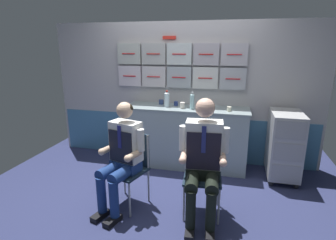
{
  "coord_description": "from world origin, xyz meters",
  "views": [
    {
      "loc": [
        0.79,
        -2.75,
        1.8
      ],
      "look_at": [
        0.07,
        0.18,
        0.96
      ],
      "focal_mm": 28.89,
      "sensor_mm": 36.0,
      "label": 1
    }
  ],
  "objects_px": {
    "folding_chair_right": "(203,167)",
    "folding_chair_left": "(131,161)",
    "crew_member_right": "(203,155)",
    "paper_cup_tan": "(182,105)",
    "service_trolley": "(284,144)",
    "water_bottle_blue_cap": "(167,99)",
    "crew_member_left": "(121,153)"
  },
  "relations": [
    {
      "from": "folding_chair_right",
      "to": "crew_member_right",
      "type": "height_order",
      "value": "crew_member_right"
    },
    {
      "from": "folding_chair_right",
      "to": "crew_member_right",
      "type": "distance_m",
      "value": 0.26
    },
    {
      "from": "service_trolley",
      "to": "crew_member_right",
      "type": "xyz_separation_m",
      "value": [
        -0.98,
        -1.15,
        0.21
      ]
    },
    {
      "from": "crew_member_right",
      "to": "paper_cup_tan",
      "type": "xyz_separation_m",
      "value": [
        -0.45,
        1.18,
        0.25
      ]
    },
    {
      "from": "service_trolley",
      "to": "paper_cup_tan",
      "type": "height_order",
      "value": "paper_cup_tan"
    },
    {
      "from": "folding_chair_left",
      "to": "paper_cup_tan",
      "type": "height_order",
      "value": "paper_cup_tan"
    },
    {
      "from": "folding_chair_left",
      "to": "crew_member_left",
      "type": "relative_size",
      "value": 0.68
    },
    {
      "from": "folding_chair_right",
      "to": "folding_chair_left",
      "type": "bearing_deg",
      "value": -176.76
    },
    {
      "from": "folding_chair_right",
      "to": "water_bottle_blue_cap",
      "type": "distance_m",
      "value": 1.38
    },
    {
      "from": "folding_chair_left",
      "to": "water_bottle_blue_cap",
      "type": "xyz_separation_m",
      "value": [
        0.14,
        1.13,
        0.52
      ]
    },
    {
      "from": "service_trolley",
      "to": "crew_member_left",
      "type": "xyz_separation_m",
      "value": [
        -1.86,
        -1.2,
        0.16
      ]
    },
    {
      "from": "water_bottle_blue_cap",
      "to": "folding_chair_right",
      "type": "bearing_deg",
      "value": -57.74
    },
    {
      "from": "folding_chair_left",
      "to": "service_trolley",
      "type": "bearing_deg",
      "value": 29.88
    },
    {
      "from": "service_trolley",
      "to": "water_bottle_blue_cap",
      "type": "relative_size",
      "value": 3.88
    },
    {
      "from": "service_trolley",
      "to": "folding_chair_right",
      "type": "relative_size",
      "value": 1.13
    },
    {
      "from": "crew_member_left",
      "to": "crew_member_right",
      "type": "xyz_separation_m",
      "value": [
        0.89,
        0.05,
        0.05
      ]
    },
    {
      "from": "service_trolley",
      "to": "water_bottle_blue_cap",
      "type": "xyz_separation_m",
      "value": [
        -1.67,
        0.09,
        0.53
      ]
    },
    {
      "from": "crew_member_left",
      "to": "service_trolley",
      "type": "bearing_deg",
      "value": 32.79
    },
    {
      "from": "service_trolley",
      "to": "folding_chair_left",
      "type": "bearing_deg",
      "value": -150.12
    },
    {
      "from": "crew_member_left",
      "to": "folding_chair_right",
      "type": "bearing_deg",
      "value": 13.08
    },
    {
      "from": "folding_chair_left",
      "to": "folding_chair_right",
      "type": "xyz_separation_m",
      "value": [
        0.83,
        0.05,
        0.0
      ]
    },
    {
      "from": "folding_chair_right",
      "to": "water_bottle_blue_cap",
      "type": "xyz_separation_m",
      "value": [
        -0.68,
        1.08,
        0.52
      ]
    },
    {
      "from": "folding_chair_right",
      "to": "water_bottle_blue_cap",
      "type": "bearing_deg",
      "value": 122.26
    },
    {
      "from": "folding_chair_left",
      "to": "crew_member_right",
      "type": "bearing_deg",
      "value": -7.42
    },
    {
      "from": "crew_member_right",
      "to": "folding_chair_right",
      "type": "bearing_deg",
      "value": 94.83
    },
    {
      "from": "crew_member_left",
      "to": "paper_cup_tan",
      "type": "xyz_separation_m",
      "value": [
        0.44,
        1.23,
        0.3
      ]
    },
    {
      "from": "crew_member_left",
      "to": "crew_member_right",
      "type": "distance_m",
      "value": 0.89
    },
    {
      "from": "crew_member_left",
      "to": "folding_chair_right",
      "type": "distance_m",
      "value": 0.91
    },
    {
      "from": "service_trolley",
      "to": "water_bottle_blue_cap",
      "type": "distance_m",
      "value": 1.75
    },
    {
      "from": "folding_chair_right",
      "to": "paper_cup_tan",
      "type": "height_order",
      "value": "paper_cup_tan"
    },
    {
      "from": "folding_chair_left",
      "to": "water_bottle_blue_cap",
      "type": "height_order",
      "value": "water_bottle_blue_cap"
    },
    {
      "from": "service_trolley",
      "to": "crew_member_left",
      "type": "distance_m",
      "value": 2.22
    }
  ]
}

